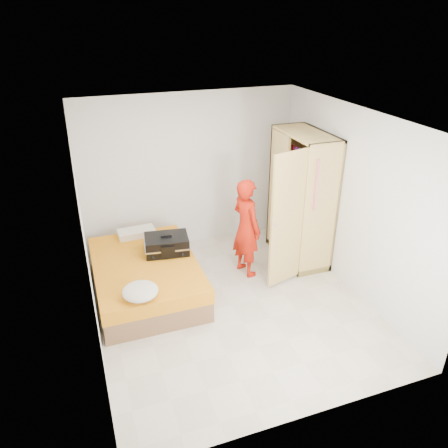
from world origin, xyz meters
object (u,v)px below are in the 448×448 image
object	(u,v)px
round_cushion	(140,291)
person	(246,228)
wardrobe	(300,203)
suitcase	(167,244)
bed	(146,277)

from	to	relation	value
round_cushion	person	bearing A→B (deg)	25.42
wardrobe	suitcase	world-z (taller)	wardrobe
bed	suitcase	distance (m)	0.55
wardrobe	suitcase	xyz separation A→B (m)	(-2.14, 0.06, -0.37)
person	suitcase	size ratio (longest dim) A/B	2.19
bed	suitcase	world-z (taller)	suitcase
person	suitcase	xyz separation A→B (m)	(-1.19, 0.16, -0.15)
person	bed	bearing A→B (deg)	75.31
bed	round_cushion	xyz separation A→B (m)	(-0.20, -0.82, 0.33)
suitcase	round_cushion	world-z (taller)	suitcase
person	round_cushion	world-z (taller)	person
wardrobe	round_cushion	xyz separation A→B (m)	(-2.70, -0.94, -0.41)
wardrobe	person	distance (m)	0.98
suitcase	round_cushion	xyz separation A→B (m)	(-0.57, -1.00, -0.04)
round_cushion	wardrobe	bearing A→B (deg)	19.11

